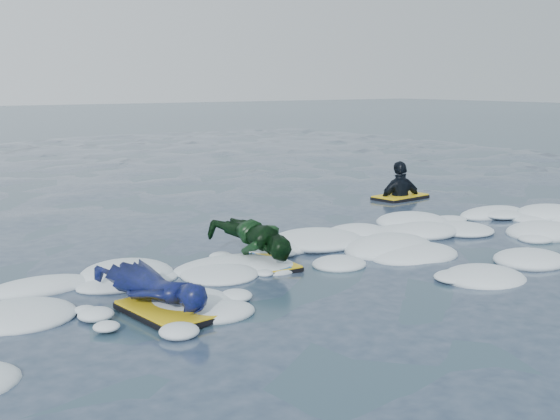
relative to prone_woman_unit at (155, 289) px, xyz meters
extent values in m
plane|color=#172637|center=(1.18, -0.51, -0.20)|extent=(120.00, 120.00, 0.00)
cube|color=black|center=(0.00, -0.22, -0.16)|extent=(0.66, 1.06, 0.05)
cube|color=yellow|center=(0.00, -0.22, -0.13)|extent=(0.64, 1.04, 0.02)
imported|color=#0D115F|center=(0.00, 0.03, 0.02)|extent=(0.79, 1.57, 0.36)
cube|color=black|center=(1.68, 0.69, -0.17)|extent=(0.48, 0.87, 0.04)
cube|color=yellow|center=(1.68, 0.69, -0.14)|extent=(0.47, 0.85, 0.02)
cube|color=#1759B3|center=(1.68, 0.69, -0.13)|extent=(0.17, 0.82, 0.01)
imported|color=black|center=(1.68, 0.89, 0.08)|extent=(0.65, 1.30, 0.49)
cube|color=black|center=(6.23, 3.23, -0.16)|extent=(1.09, 0.68, 0.05)
cube|color=yellow|center=(6.23, 3.23, -0.13)|extent=(1.06, 0.66, 0.02)
imported|color=black|center=(6.23, 3.23, -0.28)|extent=(0.96, 0.55, 1.54)
camera|label=1|loc=(-2.56, -5.79, 1.88)|focal=45.00mm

